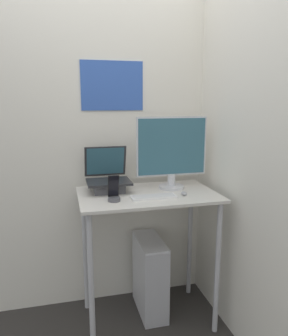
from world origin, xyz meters
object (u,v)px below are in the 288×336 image
Objects in this scene: monitor at (172,153)px; mouse at (184,193)px; computer_tower at (150,276)px; laptop at (108,180)px; cell_phone at (114,194)px; keyboard at (154,197)px.

monitor reaches higher than mouse.
laptop is at bearing 172.19° from computer_tower.
laptop is at bearing 90.14° from cell_phone.
cell_phone reaches higher than keyboard.
computer_tower is at bearing 132.18° from mouse.
mouse is at bearing 1.09° from cell_phone.
laptop is 1.03× the size of keyboard.
monitor is 0.55m from cell_phone.
monitor is at bearing 0.30° from computer_tower.
keyboard is 5.20× the size of mouse.
keyboard is 0.22m from mouse.
cell_phone is at bearing -155.34° from monitor.
monitor is 9.03× the size of mouse.
computer_tower is (0.30, -0.04, -0.76)m from laptop.
monitor is 3.11× the size of cell_phone.
laptop is 5.34× the size of mouse.
laptop is 0.53× the size of computer_tower.
computer_tower is at bearing -7.81° from laptop.
laptop is 0.59× the size of monitor.
monitor is at bearing -5.02° from laptop.
cell_phone is at bearing -178.91° from mouse.
keyboard is 0.51× the size of computer_tower.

